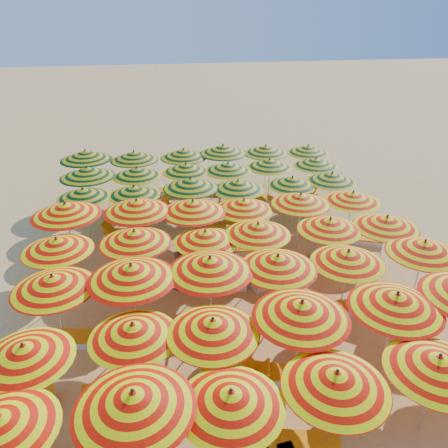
{
  "coord_description": "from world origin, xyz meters",
  "views": [
    {
      "loc": [
        -2.31,
        -13.23,
        8.69
      ],
      "look_at": [
        0.0,
        0.5,
        1.6
      ],
      "focal_mm": 35.0,
      "sensor_mm": 36.0,
      "label": 1
    }
  ],
  "objects": [
    {
      "name": "ground",
      "position": [
        0.0,
        0.0,
        0.0
      ],
      "size": [
        120.0,
        120.0,
        0.0
      ],
      "primitive_type": "plane",
      "color": "#DEAD63",
      "rests_on": "ground"
    },
    {
      "name": "umbrella_0",
      "position": [
        -5.39,
        -7.28,
        1.95
      ],
      "size": [
        2.12,
        2.12,
        2.21
      ],
      "color": "silver",
      "rests_on": "ground"
    },
    {
      "name": "umbrella_1",
      "position": [
        -3.01,
        -7.38,
        2.17
      ],
      "size": [
        2.44,
        2.44,
        2.47
      ],
      "color": "silver",
      "rests_on": "ground"
    },
    {
      "name": "umbrella_2",
      "position": [
        -1.2,
        -7.47,
        1.98
      ],
      "size": [
        2.71,
        2.71,
        2.25
      ],
      "color": "silver",
      "rests_on": "ground"
    },
    {
      "name": "umbrella_3",
      "position": [
        0.91,
        -7.42,
        2.05
      ],
      "size": [
        2.77,
        2.77,
        2.33
      ],
      "color": "silver",
      "rests_on": "ground"
    },
    {
      "name": "umbrella_4",
      "position": [
        3.16,
        -7.36,
        2.04
      ],
      "size": [
        2.53,
        2.53,
        2.32
      ],
      "color": "silver",
      "rests_on": "ground"
    },
    {
      "name": "umbrella_6",
      "position": [
        -5.37,
        -5.51,
        1.97
      ],
      "size": [
        2.62,
        2.62,
        2.24
      ],
      "color": "silver",
      "rests_on": "ground"
    },
    {
      "name": "umbrella_7",
      "position": [
        -3.07,
        -5.19,
        1.96
      ],
      "size": [
        2.6,
        2.6,
        2.23
      ],
      "color": "silver",
      "rests_on": "ground"
    },
    {
      "name": "umbrella_8",
      "position": [
        -1.26,
        -5.46,
        2.06
      ],
      "size": [
        2.73,
        2.73,
        2.34
      ],
      "color": "silver",
      "rests_on": "ground"
    },
    {
      "name": "umbrella_9",
      "position": [
        0.87,
        -5.39,
        2.21
      ],
      "size": [
        2.86,
        2.86,
        2.51
      ],
      "color": "silver",
      "rests_on": "ground"
    },
    {
      "name": "umbrella_10",
      "position": [
        3.28,
        -5.41,
        2.18
      ],
      "size": [
        2.72,
        2.72,
        2.47
      ],
      "color": "silver",
      "rests_on": "ground"
    },
    {
      "name": "umbrella_12",
      "position": [
        -5.18,
        -3.08,
        2.1
      ],
      "size": [
        2.92,
        2.92,
        2.39
      ],
      "color": "silver",
      "rests_on": "ground"
    },
    {
      "name": "umbrella_13",
      "position": [
        -3.13,
        -3.16,
        2.25
      ],
      "size": [
        2.74,
        2.74,
        2.56
      ],
      "color": "silver",
      "rests_on": "ground"
    },
    {
      "name": "umbrella_14",
      "position": [
        -1.0,
        -3.12,
        2.24
      ],
      "size": [
        2.96,
        2.96,
        2.55
      ],
      "color": "silver",
      "rests_on": "ground"
    },
    {
      "name": "umbrella_15",
      "position": [
        0.93,
        -3.14,
        2.14
      ],
      "size": [
        2.73,
        2.73,
        2.43
      ],
      "color": "silver",
      "rests_on": "ground"
    },
    {
      "name": "umbrella_16",
      "position": [
        3.09,
        -3.05,
        2.04
      ],
      "size": [
        2.37,
        2.37,
        2.31
      ],
      "color": "silver",
      "rests_on": "ground"
    },
    {
      "name": "umbrella_17",
      "position": [
        5.54,
        -2.99,
        2.09
      ],
      "size": [
        2.76,
        2.76,
        2.38
      ],
      "color": "silver",
      "rests_on": "ground"
    },
    {
      "name": "umbrella_18",
      "position": [
        -5.44,
        -0.92,
        2.06
      ],
      "size": [
        2.32,
        2.32,
        2.34
      ],
      "color": "silver",
      "rests_on": "ground"
    },
    {
      "name": "umbrella_19",
      "position": [
        -3.09,
        -0.93,
        2.12
      ],
      "size": [
        2.66,
        2.66,
        2.41
      ],
      "color": "silver",
      "rests_on": "ground"
    },
    {
      "name": "umbrella_20",
      "position": [
        -0.85,
        -0.94,
        1.95
      ],
      "size": [
        2.75,
        2.75,
        2.21
      ],
      "color": "silver",
      "rests_on": "ground"
    },
    {
      "name": "umbrella_21",
      "position": [
        0.9,
        -0.91,
        2.05
      ],
      "size": [
        2.68,
        2.68,
        2.33
      ],
      "color": "silver",
      "rests_on": "ground"
    },
    {
      "name": "umbrella_22",
      "position": [
        3.36,
        -0.98,
        2.05
      ],
      "size": [
        2.32,
        2.32,
        2.33
      ],
      "color": "silver",
      "rests_on": "ground"
    },
    {
      "name": "umbrella_23",
      "position": [
        5.28,
        -1.19,
        2.08
      ],
      "size": [
        2.79,
        2.79,
        2.36
      ],
      "color": "silver",
      "rests_on": "ground"
    },
    {
      "name": "umbrella_24",
      "position": [
        -5.47,
        1.24,
        2.26
      ],
      "size": [
        2.57,
        2.57,
        2.56
      ],
      "color": "silver",
      "rests_on": "ground"
    },
    {
      "name": "umbrella_25",
      "position": [
        -3.02,
        1.14,
        2.25
      ],
      "size": [
        2.48,
        2.48,
        2.56
      ],
      "color": "silver",
      "rests_on": "ground"
    },
    {
      "name": "umbrella_26",
      "position": [
        -1.06,
        0.9,
        2.19
      ],
      "size": [
        3.04,
        3.04,
        2.49
      ],
      "color": "silver",
      "rests_on": "ground"
    },
    {
      "name": "umbrella_27",
      "position": [
        0.86,
        1.14,
        2.01
      ],
      "size": [
        2.86,
        2.86,
        2.29
      ],
      "color": "silver",
      "rests_on": "ground"
    },
    {
      "name": "umbrella_28",
      "position": [
        3.01,
        1.07,
        2.11
      ],
      "size": [
        2.63,
        2.63,
        2.39
      ],
      "color": "silver",
      "rests_on": "ground"
    },
    {
      "name": "umbrella_29",
      "position": [
        5.15,
        1.18,
        2.0
      ],
      "size": [
        2.64,
        2.64,
        2.27
      ],
      "color": "silver",
      "rests_on": "ground"
    },
    {
      "name": "umbrella_30",
      "position": [
        -5.16,
        3.32,
        1.98
      ],
      "size": [
        2.38,
        2.38,
        2.25
      ],
      "color": "silver",
      "rests_on": "ground"
    },
    {
      "name": "umbrella_31",
      "position": [
        -3.19,
        3.31,
        1.96
      ],
      "size": [
        2.66,
        2.66,
        2.23
      ],
      "color": "silver",
      "rests_on": "ground"
    },
    {
      "name": "umbrella_32",
      "position": [
        -0.91,
        3.29,
        2.13
      ],
      "size": [
        2.74,
        2.74,
        2.42
      ],
      "color": "silver",
      "rests_on": "ground"
    },
    {
      "name": "umbrella_33",
      "position": [
        1.0,
        3.01,
        2.04
      ],
      "size": [
        2.41,
        2.41,
        2.31
      ],
      "color": "silver",
      "rests_on": "ground"
    },
    {
      "name": "umbrella_34",
      "position": [
        3.4,
        3.3,
        1.93
      ],
      "size": [
        2.27,
        2.27,
        2.19
      ],
      "color": "silver",
      "rests_on": "ground"
    },
    {
      "name": "umbrella_35",
      "position": [
        5.16,
        3.33,
        2.0
      ],
      "size": [
        2.25,
        2.25,
        2.27
      ],
      "color": "silver",
      "rests_on": "ground"
    },
    {
      "name": "umbrella_36",
      "position": [
        -5.18,
        5.16,
        2.19
      ],
      "size": [
        2.99,
        2.99,
        2.49
      ],
      "color": "silver",
      "rests_on": "ground"
    },
    {
      "name": "umbrella_37",
      "position": [
        -3.08,
        5.28,
        2.03
      ],
      "size": [
        2.84,
        2.84,
        2.3
      ],
      "color": "silver",
      "rests_on": "ground"
    },
    {
      "name": "umbrella_38",
      "position": [
        -0.9,
        5.47,
        2.02
      ],
      "size": [
        2.75,
        2.75,
        2.3
      ],
      "color": "silver",
      "rests_on": "ground"
    },
    {
      "name": "umbrella_39",
      "position": [
        0.99,
        5.26,
        2.03
      ],
      "size": [
        2.71,
        2.71,
        2.31
      ],
      "color": "silver",
      "rests_on": "ground"
    },
    {
      "name": "umbrella_40",
      "position": [
        3.0,
        5.49,
        2.02
      ],
      "size": [
        2.35,
        2.35,
        2.29
      ],
      "color": "silver",
      "rests_on": "ground"
    },
    {
      "name": "umbrella_41",
      "position": [
        5.21,
        5.4,
        1.98
      ],
      "size": [
        2.24,
        2.24,
        2.25
      ],
      "color": "silver",
      "rests_on": "ground"
    },
    {
      "name": "umbrella_42",
      "position": [
        -5.47,
        7.38,
        2.25
      ],
      "size": [
        2.87,
        2.87,
        2.56
      ],
      "color": "silver",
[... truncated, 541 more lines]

